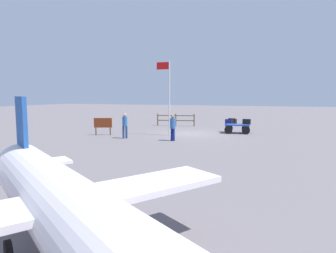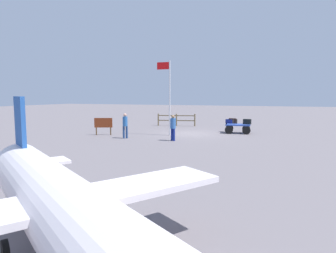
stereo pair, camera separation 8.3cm
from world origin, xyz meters
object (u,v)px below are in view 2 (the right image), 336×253
(suitcase_navy, at_px, (230,121))
(suitcase_olive, at_px, (234,121))
(worker_trailing, at_px, (125,124))
(suitcase_grey, at_px, (232,121))
(suitcase_maroon, at_px, (247,122))
(airplane_near, at_px, (66,214))
(luggage_cart, at_px, (237,127))
(signboard, at_px, (103,124))
(worker_lead, at_px, (173,126))
(flagpole, at_px, (168,92))

(suitcase_navy, relative_size, suitcase_olive, 1.06)
(worker_trailing, bearing_deg, suitcase_grey, -136.89)
(suitcase_maroon, distance_m, suitcase_olive, 1.09)
(airplane_near, bearing_deg, suitcase_maroon, -92.43)
(luggage_cart, bearing_deg, airplane_near, 89.62)
(suitcase_grey, xyz_separation_m, signboard, (8.40, 4.87, -0.07))
(luggage_cart, relative_size, signboard, 1.61)
(suitcase_grey, relative_size, suitcase_olive, 0.89)
(worker_lead, bearing_deg, suitcase_grey, -116.80)
(suitcase_grey, distance_m, signboard, 9.71)
(worker_lead, bearing_deg, airplane_near, 102.96)
(luggage_cart, height_order, worker_lead, worker_lead)
(worker_trailing, distance_m, airplane_near, 15.13)
(suitcase_maroon, height_order, worker_trailing, worker_trailing)
(suitcase_navy, relative_size, worker_lead, 0.38)
(luggage_cart, distance_m, suitcase_navy, 0.89)
(airplane_near, bearing_deg, flagpole, -74.90)
(suitcase_olive, xyz_separation_m, airplane_near, (-0.23, 19.42, 0.19))
(suitcase_olive, height_order, signboard, signboard)
(luggage_cart, distance_m, suitcase_grey, 0.77)
(suitcase_olive, bearing_deg, flagpole, 38.48)
(suitcase_navy, xyz_separation_m, suitcase_maroon, (-1.34, 0.34, 0.04))
(worker_trailing, bearing_deg, suitcase_navy, -135.90)
(airplane_near, bearing_deg, luggage_cart, -90.38)
(flagpole, distance_m, signboard, 5.17)
(luggage_cart, height_order, suitcase_grey, suitcase_grey)
(suitcase_navy, xyz_separation_m, worker_trailing, (5.95, 5.77, 0.10))
(worker_lead, bearing_deg, suitcase_navy, -115.12)
(suitcase_maroon, distance_m, worker_lead, 6.63)
(suitcase_olive, bearing_deg, signboard, 29.74)
(suitcase_navy, relative_size, airplane_near, 0.08)
(suitcase_grey, distance_m, worker_lead, 6.32)
(suitcase_navy, height_order, signboard, signboard)
(luggage_cart, relative_size, suitcase_grey, 3.79)
(signboard, bearing_deg, worker_lead, 172.06)
(suitcase_olive, xyz_separation_m, worker_lead, (2.95, 5.63, 0.08))
(suitcase_maroon, xyz_separation_m, worker_trailing, (7.29, 5.42, 0.06))
(luggage_cart, height_order, worker_trailing, worker_trailing)
(airplane_near, bearing_deg, signboard, -59.09)
(suitcase_olive, distance_m, airplane_near, 19.42)
(airplane_near, distance_m, signboard, 16.98)
(suitcase_olive, distance_m, flagpole, 5.73)
(luggage_cart, height_order, suitcase_maroon, suitcase_maroon)
(worker_trailing, relative_size, airplane_near, 0.22)
(luggage_cart, height_order, suitcase_navy, suitcase_navy)
(suitcase_olive, relative_size, airplane_near, 0.08)
(suitcase_olive, height_order, airplane_near, airplane_near)
(suitcase_olive, bearing_deg, suitcase_grey, -7.71)
(signboard, bearing_deg, suitcase_navy, -149.27)
(luggage_cart, bearing_deg, suitcase_grey, -46.47)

